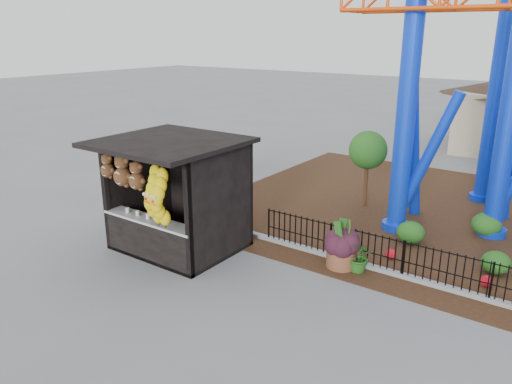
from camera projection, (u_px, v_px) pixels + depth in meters
The scene contains 9 objects.
ground at pixel (239, 294), 11.59m from camera, with size 120.00×120.00×0.00m, color slate.
mulch_bed at pixel (496, 227), 15.57m from camera, with size 18.00×12.00×0.02m, color #331E11.
curb at pixel (452, 290), 11.68m from camera, with size 18.00×0.18×0.12m, color gray.
prize_booth at pixel (170, 198), 13.47m from camera, with size 3.50×3.40×3.12m.
picket_fence at pixel (496, 284), 11.05m from camera, with size 12.20×0.06×1.00m, color black, non-canonical shape.
terracotta_planter at pixel (341, 257), 12.86m from camera, with size 0.77×0.77×0.56m, color brown.
planter_foliage at pixel (343, 235), 12.68m from camera, with size 0.70×0.70×0.64m, color #2F131E.
potted_plant at pixel (360, 257), 12.57m from camera, with size 0.74×0.64×0.82m, color #2A5619.
landscaping at pixel (508, 246), 13.44m from camera, with size 6.96×3.94×0.69m.
Camera 1 is at (6.32, -8.15, 5.82)m, focal length 35.00 mm.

